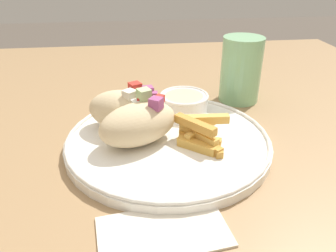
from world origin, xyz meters
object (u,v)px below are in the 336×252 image
object	(u,v)px
plate	(168,140)
water_glass	(241,73)
fries_pile	(201,135)
sauce_ramekin	(184,102)
pita_sandwich_far	(126,110)
pita_sandwich_near	(139,123)

from	to	relation	value
plate	water_glass	xyz separation A→B (m)	(0.16, 0.16, 0.05)
fries_pile	sauce_ramekin	distance (m)	0.11
pita_sandwich_far	fries_pile	size ratio (longest dim) A/B	1.58
pita_sandwich_far	sauce_ramekin	world-z (taller)	pita_sandwich_far
fries_pile	water_glass	world-z (taller)	water_glass
plate	water_glass	size ratio (longest dim) A/B	2.48
pita_sandwich_near	sauce_ramekin	distance (m)	0.13
pita_sandwich_far	water_glass	world-z (taller)	water_glass
fries_pile	sauce_ramekin	world-z (taller)	fries_pile
sauce_ramekin	fries_pile	bearing A→B (deg)	-86.46
fries_pile	water_glass	bearing A→B (deg)	57.42
pita_sandwich_near	pita_sandwich_far	size ratio (longest dim) A/B	1.01
pita_sandwich_near	water_glass	world-z (taller)	water_glass
pita_sandwich_near	fries_pile	bearing A→B (deg)	-38.20
pita_sandwich_far	sauce_ramekin	xyz separation A→B (m)	(0.10, 0.05, -0.01)
pita_sandwich_near	water_glass	xyz separation A→B (m)	(0.21, 0.17, 0.01)
sauce_ramekin	plate	bearing A→B (deg)	-114.03
pita_sandwich_far	fries_pile	distance (m)	0.13
plate	fries_pile	distance (m)	0.06
pita_sandwich_near	water_glass	distance (m)	0.27
fries_pile	pita_sandwich_near	bearing A→B (deg)	169.79
sauce_ramekin	water_glass	world-z (taller)	water_glass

